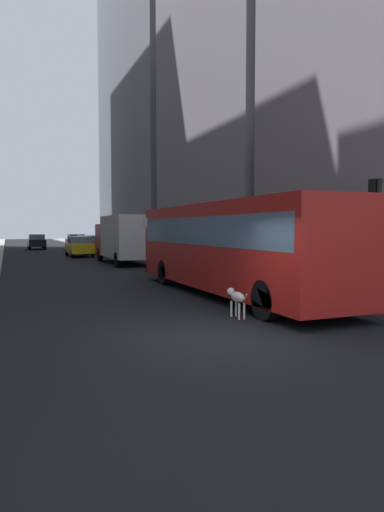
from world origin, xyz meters
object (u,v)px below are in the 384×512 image
Objects in this scene: car_red_coupe at (89,244)px; car_black_suv at (37,242)px; transit_bus at (230,242)px; car_grey_wagon at (76,242)px; traffic_light_near at (376,221)px; box_truck at (124,238)px; car_yellow_taxi at (79,246)px; dalmatian_dog at (236,297)px.

car_black_suv is at bearing 111.89° from car_red_coupe.
transit_bus is 2.51× the size of car_black_suv.
transit_bus reaches higher than car_black_suv.
traffic_light_near is at bearing -87.11° from car_grey_wagon.
traffic_light_near is (2.10, -4.35, 0.66)m from transit_bus.
car_red_coupe is at bearing -68.11° from car_black_suv.
box_truck is (4.00, -23.58, 0.84)m from car_black_suv.
car_yellow_taxi and car_red_coupe have the same top height.
car_black_suv is 0.61× the size of box_truck.
car_grey_wagon is 8.67m from car_red_coupe.
car_grey_wagon is 4.65× the size of dalmatian_dog.
traffic_light_near is at bearing -11.96° from dalmatian_dog.
car_red_coupe is at bearing 72.74° from car_yellow_taxi.
traffic_light_near reaches higher than transit_bus.
transit_bus is 1.54× the size of box_truck.
car_yellow_taxi is 27.06m from dalmatian_dog.
box_truck is at bearing 96.19° from traffic_light_near.
transit_bus is 2.66× the size of car_yellow_taxi.
car_yellow_taxi and car_black_suv have the same top height.
car_black_suv is 42.23m from dalmatian_dog.
box_truck reaches higher than car_red_coupe.
car_red_coupe is 32.25m from dalmatian_dog.
transit_bus is 4.11m from dalmatian_dog.
car_grey_wagon is at bearing 83.40° from car_yellow_taxi.
transit_bus is at bearing 115.77° from traffic_light_near.
car_black_suv is 1.35× the size of traffic_light_near.
box_truck is at bearing 85.00° from dalmatian_dog.
transit_bus reaches higher than dalmatian_dog.
car_yellow_taxi is 28.14m from traffic_light_near.
car_yellow_taxi is at bearing -107.26° from car_red_coupe.
car_black_suv and car_grey_wagon have the same top height.
box_truck reaches higher than dalmatian_dog.
car_yellow_taxi is at bearing -96.60° from car_grey_wagon.
car_black_suv is at bearing 95.92° from transit_bus.
transit_bus reaches higher than car_grey_wagon.
box_truck is at bearing -90.00° from car_red_coupe.
box_truck is (1.60, -8.48, 0.85)m from car_yellow_taxi.
transit_bus is 23.57m from car_yellow_taxi.
car_black_suv is 23.94m from box_truck.
transit_bus reaches higher than car_red_coupe.
car_grey_wagon is 0.95× the size of car_red_coupe.
traffic_light_near is at bearing -81.92° from car_black_suv.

